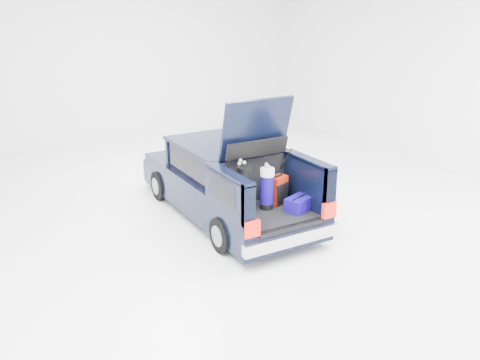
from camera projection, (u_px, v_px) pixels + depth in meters
ground at (227, 215)px, 9.98m from camera, size 14.00×14.00×0.00m
car at (224, 181)px, 9.85m from camera, size 1.87×4.65×2.47m
red_suitcase at (278, 190)px, 8.85m from camera, size 0.37×0.31×0.53m
black_golf_bag at (242, 188)px, 8.49m from camera, size 0.35×0.41×0.90m
blue_golf_bag at (267, 188)px, 8.61m from camera, size 0.32×0.32×0.81m
blue_duffel at (299, 204)px, 8.62m from camera, size 0.56×0.46×0.25m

